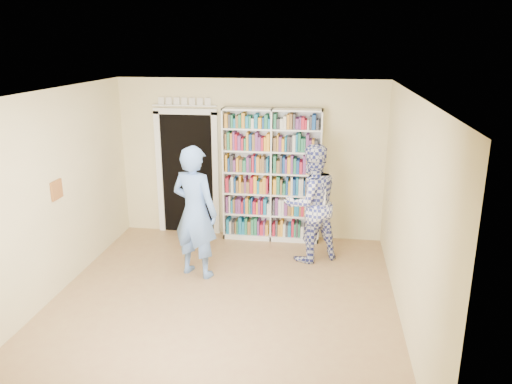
# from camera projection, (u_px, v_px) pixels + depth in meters

# --- Properties ---
(floor) EXTENTS (5.00, 5.00, 0.00)m
(floor) POSITION_uv_depth(u_px,v_px,m) (222.00, 304.00, 6.48)
(floor) COLOR #9D6F4C
(floor) RESTS_ON ground
(ceiling) EXTENTS (5.00, 5.00, 0.00)m
(ceiling) POSITION_uv_depth(u_px,v_px,m) (217.00, 94.00, 5.70)
(ceiling) COLOR white
(ceiling) RESTS_ON wall_back
(wall_back) EXTENTS (4.50, 0.00, 4.50)m
(wall_back) POSITION_uv_depth(u_px,v_px,m) (250.00, 160.00, 8.46)
(wall_back) COLOR #F5E6A9
(wall_back) RESTS_ON floor
(wall_left) EXTENTS (0.00, 5.00, 5.00)m
(wall_left) POSITION_uv_depth(u_px,v_px,m) (48.00, 198.00, 6.39)
(wall_left) COLOR #F5E6A9
(wall_left) RESTS_ON floor
(wall_right) EXTENTS (0.00, 5.00, 5.00)m
(wall_right) POSITION_uv_depth(u_px,v_px,m) (409.00, 214.00, 5.79)
(wall_right) COLOR #F5E6A9
(wall_right) RESTS_ON floor
(bookshelf) EXTENTS (1.63, 0.31, 2.24)m
(bookshelf) POSITION_uv_depth(u_px,v_px,m) (272.00, 175.00, 8.32)
(bookshelf) COLOR white
(bookshelf) RESTS_ON floor
(doorway) EXTENTS (1.10, 0.08, 2.43)m
(doorway) POSITION_uv_depth(u_px,v_px,m) (187.00, 167.00, 8.63)
(doorway) COLOR black
(doorway) RESTS_ON floor
(wall_art) EXTENTS (0.03, 0.25, 0.25)m
(wall_art) POSITION_uv_depth(u_px,v_px,m) (57.00, 190.00, 6.56)
(wall_art) COLOR brown
(wall_art) RESTS_ON wall_left
(man_blue) EXTENTS (0.81, 0.67, 1.92)m
(man_blue) POSITION_uv_depth(u_px,v_px,m) (195.00, 212.00, 7.05)
(man_blue) COLOR #618CD9
(man_blue) RESTS_ON floor
(man_plaid) EXTENTS (1.12, 1.04, 1.83)m
(man_plaid) POSITION_uv_depth(u_px,v_px,m) (311.00, 203.00, 7.58)
(man_plaid) COLOR navy
(man_plaid) RESTS_ON floor
(paper_sheet) EXTENTS (0.22, 0.02, 0.31)m
(paper_sheet) POSITION_uv_depth(u_px,v_px,m) (318.00, 198.00, 7.34)
(paper_sheet) COLOR white
(paper_sheet) RESTS_ON man_plaid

